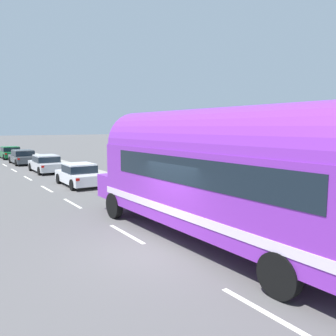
{
  "coord_description": "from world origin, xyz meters",
  "views": [
    {
      "loc": [
        -5.03,
        -8.16,
        3.56
      ],
      "look_at": [
        1.82,
        2.09,
        2.08
      ],
      "focal_mm": 36.69,
      "sensor_mm": 36.0,
      "label": 1
    }
  ],
  "objects_px": {
    "car_second": "(46,163)",
    "car_fourth": "(10,152)",
    "painted_bus": "(223,171)",
    "car_third": "(23,156)",
    "car_lead": "(79,174)"
  },
  "relations": [
    {
      "from": "car_fourth",
      "to": "car_lead",
      "type": "bearing_deg",
      "value": -89.24
    },
    {
      "from": "car_lead",
      "to": "car_third",
      "type": "distance_m",
      "value": 15.05
    },
    {
      "from": "car_second",
      "to": "car_fourth",
      "type": "xyz_separation_m",
      "value": [
        -0.26,
        14.48,
        -0.0
      ]
    },
    {
      "from": "car_lead",
      "to": "car_fourth",
      "type": "xyz_separation_m",
      "value": [
        -0.29,
        22.04,
        0.01
      ]
    },
    {
      "from": "car_third",
      "to": "car_lead",
      "type": "bearing_deg",
      "value": -88.83
    },
    {
      "from": "painted_bus",
      "to": "car_third",
      "type": "height_order",
      "value": "painted_bus"
    },
    {
      "from": "car_second",
      "to": "car_third",
      "type": "relative_size",
      "value": 0.95
    },
    {
      "from": "car_third",
      "to": "car_fourth",
      "type": "bearing_deg",
      "value": 89.88
    },
    {
      "from": "car_lead",
      "to": "car_third",
      "type": "xyz_separation_m",
      "value": [
        -0.31,
        15.05,
        0.02
      ]
    },
    {
      "from": "painted_bus",
      "to": "car_lead",
      "type": "height_order",
      "value": "painted_bus"
    },
    {
      "from": "painted_bus",
      "to": "car_third",
      "type": "relative_size",
      "value": 2.57
    },
    {
      "from": "car_third",
      "to": "car_fourth",
      "type": "relative_size",
      "value": 1.08
    },
    {
      "from": "car_second",
      "to": "car_fourth",
      "type": "distance_m",
      "value": 14.48
    },
    {
      "from": "painted_bus",
      "to": "car_fourth",
      "type": "xyz_separation_m",
      "value": [
        -0.13,
        34.91,
        -1.57
      ]
    },
    {
      "from": "painted_bus",
      "to": "car_fourth",
      "type": "distance_m",
      "value": 34.95
    }
  ]
}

